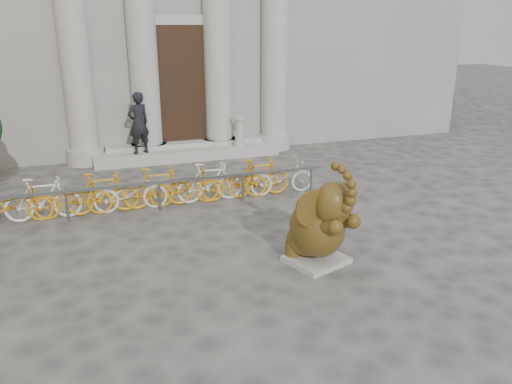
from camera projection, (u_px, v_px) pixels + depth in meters
name	position (u px, v px, depth m)	size (l,w,h in m)	color
ground	(305.00, 296.00, 8.14)	(80.00, 80.00, 0.00)	#474442
entrance_steps	(188.00, 153.00, 16.51)	(6.00, 1.20, 0.36)	#A8A59E
elephant_statue	(319.00, 226.00, 9.04)	(1.34, 1.59, 2.01)	#A8A59E
bike_rack	(158.00, 188.00, 11.94)	(8.24, 0.53, 1.00)	slate
pedestrian	(138.00, 123.00, 15.40)	(0.70, 0.46, 1.92)	black
balustrade_post	(239.00, 132.00, 16.56)	(0.40, 0.40, 0.98)	#A8A59E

